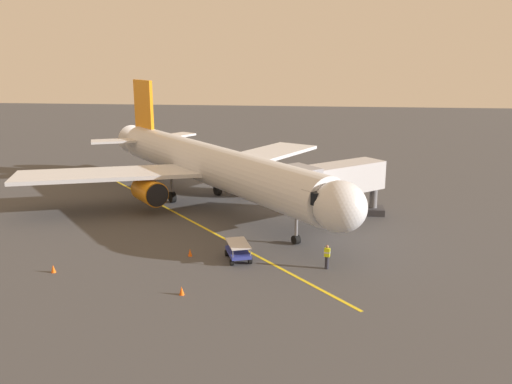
# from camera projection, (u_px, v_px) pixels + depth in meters

# --- Properties ---
(ground_plane) EXTENTS (220.00, 220.00, 0.00)m
(ground_plane) POSITION_uv_depth(u_px,v_px,m) (211.00, 202.00, 53.17)
(ground_plane) COLOR #424244
(apron_lead_in_line) EXTENTS (26.49, 30.28, 0.01)m
(apron_lead_in_line) POSITION_uv_depth(u_px,v_px,m) (196.00, 224.00, 46.19)
(apron_lead_in_line) COLOR yellow
(apron_lead_in_line) RESTS_ON ground
(airplane) EXTENTS (32.42, 33.59, 11.50)m
(airplane) POSITION_uv_depth(u_px,v_px,m) (208.00, 165.00, 51.21)
(airplane) COLOR silver
(airplane) RESTS_ON ground
(jet_bridge) EXTENTS (9.89, 9.05, 5.40)m
(jet_bridge) POSITION_uv_depth(u_px,v_px,m) (328.00, 182.00, 45.15)
(jet_bridge) COLOR #B7B7BC
(jet_bridge) RESTS_ON ground
(ground_crew_marshaller) EXTENTS (0.44, 0.32, 1.71)m
(ground_crew_marshaller) POSITION_uv_depth(u_px,v_px,m) (327.00, 256.00, 36.09)
(ground_crew_marshaller) COLOR #23232D
(ground_crew_marshaller) RESTS_ON ground
(baggage_cart_near_nose) EXTENTS (2.27, 2.93, 1.27)m
(baggage_cart_near_nose) POSITION_uv_depth(u_px,v_px,m) (238.00, 251.00, 37.78)
(baggage_cart_near_nose) COLOR #2D3899
(baggage_cart_near_nose) RESTS_ON ground
(safety_cone_nose_left) EXTENTS (0.32, 0.32, 0.55)m
(safety_cone_nose_left) POSITION_uv_depth(u_px,v_px,m) (190.00, 252.00, 38.56)
(safety_cone_nose_left) COLOR #F2590F
(safety_cone_nose_left) RESTS_ON ground
(safety_cone_nose_right) EXTENTS (0.32, 0.32, 0.55)m
(safety_cone_nose_right) POSITION_uv_depth(u_px,v_px,m) (182.00, 291.00, 32.24)
(safety_cone_nose_right) COLOR #F2590F
(safety_cone_nose_right) RESTS_ON ground
(safety_cone_wing_port) EXTENTS (0.32, 0.32, 0.55)m
(safety_cone_wing_port) POSITION_uv_depth(u_px,v_px,m) (53.00, 269.00, 35.60)
(safety_cone_wing_port) COLOR #F2590F
(safety_cone_wing_port) RESTS_ON ground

